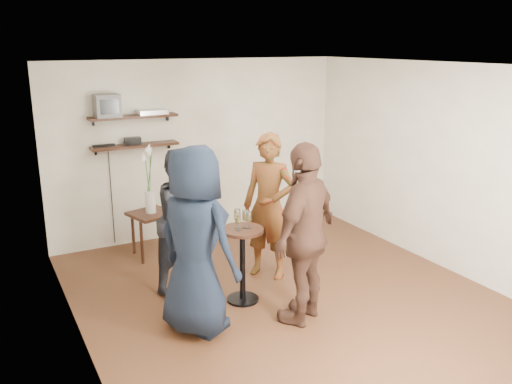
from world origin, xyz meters
TOP-DOWN VIEW (x-y plane):
  - room at (0.00, 0.00)m, footprint 4.58×5.08m
  - shelf_upper at (-1.00, 2.38)m, footprint 1.20×0.25m
  - shelf_lower at (-1.00, 2.38)m, footprint 1.20×0.25m
  - crt_monitor at (-1.35, 2.38)m, footprint 0.32×0.30m
  - dvd_deck at (-0.74, 2.38)m, footprint 0.40×0.24m
  - radio at (-1.03, 2.38)m, footprint 0.22×0.10m
  - power_strip at (-1.42, 2.42)m, footprint 0.30×0.05m
  - side_table at (-0.97, 1.87)m, footprint 0.64×0.64m
  - vase_lilies at (-0.98, 1.87)m, footprint 0.19×0.20m
  - drinks_table at (-0.48, 0.11)m, footprint 0.47×0.47m
  - wine_glass_fl at (-0.55, 0.08)m, footprint 0.06×0.06m
  - wine_glass_fr at (-0.41, 0.09)m, footprint 0.06×0.06m
  - wine_glass_bl at (-0.52, 0.16)m, footprint 0.07×0.07m
  - wine_glass_br at (-0.44, 0.12)m, footprint 0.07×0.07m
  - person_plaid at (0.12, 0.59)m, footprint 0.75×0.78m
  - person_dark at (-0.92, 0.74)m, footprint 1.03×0.99m
  - person_navy at (-1.17, -0.25)m, footprint 0.97×1.11m
  - person_brown at (-0.10, -0.56)m, footprint 1.20×0.96m

SIDE VIEW (x-z plane):
  - side_table at x=-0.97m, z-range 0.21..0.83m
  - drinks_table at x=-0.48m, z-range 0.12..0.98m
  - person_dark at x=-0.92m, z-range 0.00..1.68m
  - person_plaid at x=0.12m, z-range 0.00..1.80m
  - vase_lilies at x=-0.98m, z-range 0.44..1.40m
  - person_brown at x=-0.10m, z-range 0.00..1.90m
  - person_navy at x=-1.17m, z-range 0.00..1.91m
  - wine_glass_fr at x=-0.41m, z-range 0.89..1.08m
  - wine_glass_fl at x=-0.55m, z-range 0.89..1.08m
  - wine_glass_br at x=-0.44m, z-range 0.90..1.10m
  - wine_glass_bl at x=-0.52m, z-range 0.90..1.11m
  - room at x=0.00m, z-range -0.04..2.64m
  - shelf_lower at x=-1.00m, z-range 1.43..1.47m
  - power_strip at x=-1.42m, z-range 1.47..1.50m
  - radio at x=-1.03m, z-range 1.47..1.57m
  - shelf_upper at x=-1.00m, z-range 1.83..1.87m
  - dvd_deck at x=-0.74m, z-range 1.87..1.93m
  - crt_monitor at x=-1.35m, z-range 1.87..2.17m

